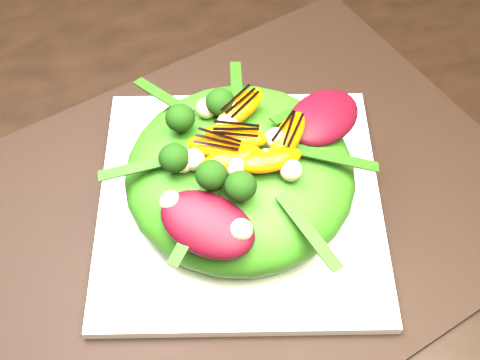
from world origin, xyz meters
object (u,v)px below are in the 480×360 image
object	(u,v)px
lettuce_mound	(240,174)
dining_table	(0,164)
plate_base	(240,201)
orange_segment	(207,130)
placemat	(240,206)
salad_bowl	(240,194)

from	to	relation	value
lettuce_mound	dining_table	bearing A→B (deg)	144.99
plate_base	orange_segment	xyz separation A→B (m)	(-0.02, 0.03, 0.09)
placemat	salad_bowl	xyz separation A→B (m)	(0.00, 0.00, 0.02)
dining_table	lettuce_mound	bearing A→B (deg)	-35.01
salad_bowl	orange_segment	size ratio (longest dim) A/B	4.07
dining_table	plate_base	bearing A→B (deg)	-35.01
dining_table	lettuce_mound	world-z (taller)	dining_table
dining_table	salad_bowl	world-z (taller)	dining_table
placemat	orange_segment	xyz separation A→B (m)	(-0.02, 0.03, 0.10)
dining_table	plate_base	distance (m)	0.28
salad_bowl	orange_segment	distance (m)	0.08
lettuce_mound	orange_segment	xyz separation A→B (m)	(-0.02, 0.03, 0.04)
salad_bowl	orange_segment	world-z (taller)	orange_segment
plate_base	lettuce_mound	xyz separation A→B (m)	(0.00, 0.00, 0.05)
placemat	plate_base	distance (m)	0.01
dining_table	placemat	xyz separation A→B (m)	(0.22, -0.16, 0.02)
plate_base	salad_bowl	world-z (taller)	salad_bowl
salad_bowl	orange_segment	xyz separation A→B (m)	(-0.02, 0.03, 0.08)
dining_table	salad_bowl	size ratio (longest dim) A/B	6.99
plate_base	salad_bowl	xyz separation A→B (m)	(0.00, 0.00, 0.01)
placemat	lettuce_mound	bearing A→B (deg)	0.00
placemat	orange_segment	distance (m)	0.10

